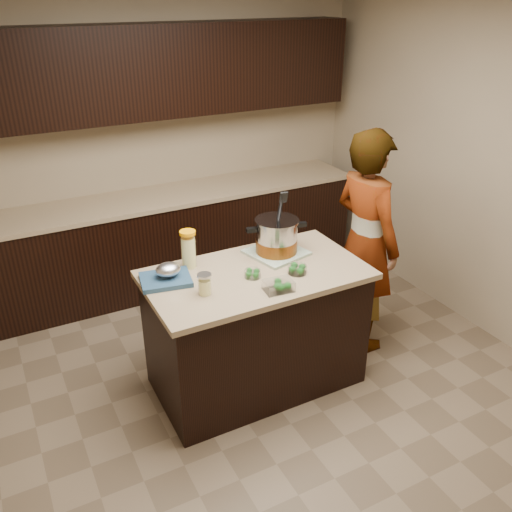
{
  "coord_description": "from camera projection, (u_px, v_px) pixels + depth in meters",
  "views": [
    {
      "loc": [
        -1.45,
        -2.79,
        2.59
      ],
      "look_at": [
        0.0,
        0.0,
        1.02
      ],
      "focal_mm": 38.0,
      "sensor_mm": 36.0,
      "label": 1
    }
  ],
  "objects": [
    {
      "name": "broccoli_tub_left",
      "position": [
        253.0,
        274.0,
        3.5
      ],
      "size": [
        0.12,
        0.12,
        0.05
      ],
      "rotation": [
        0.0,
        0.0,
        -0.12
      ],
      "color": "silver",
      "rests_on": "island"
    },
    {
      "name": "blue_tray",
      "position": [
        167.0,
        276.0,
        3.44
      ],
      "size": [
        0.35,
        0.3,
        0.12
      ],
      "rotation": [
        0.0,
        0.0,
        -0.18
      ],
      "color": "navy",
      "rests_on": "island"
    },
    {
      "name": "broccoli_tub_rect",
      "position": [
        278.0,
        286.0,
        3.35
      ],
      "size": [
        0.19,
        0.15,
        0.06
      ],
      "rotation": [
        0.0,
        0.0,
        -0.1
      ],
      "color": "silver",
      "rests_on": "island"
    },
    {
      "name": "island",
      "position": [
        256.0,
        329.0,
        3.77
      ],
      "size": [
        1.46,
        0.81,
        0.9
      ],
      "color": "black",
      "rests_on": "ground"
    },
    {
      "name": "broccoli_tub_right",
      "position": [
        297.0,
        269.0,
        3.55
      ],
      "size": [
        0.16,
        0.16,
        0.06
      ],
      "rotation": [
        0.0,
        0.0,
        -0.31
      ],
      "color": "silver",
      "rests_on": "island"
    },
    {
      "name": "stock_pot",
      "position": [
        277.0,
        238.0,
        3.76
      ],
      "size": [
        0.43,
        0.36,
        0.44
      ],
      "rotation": [
        0.0,
        0.0,
        -0.21
      ],
      "color": "#B7B7BC",
      "rests_on": "dish_towel"
    },
    {
      "name": "mason_jar",
      "position": [
        205.0,
        285.0,
        3.29
      ],
      "size": [
        0.11,
        0.11,
        0.14
      ],
      "rotation": [
        0.0,
        0.0,
        0.23
      ],
      "color": "#F0EB93",
      "rests_on": "island"
    },
    {
      "name": "dish_towel",
      "position": [
        276.0,
        252.0,
        3.81
      ],
      "size": [
        0.43,
        0.43,
        0.02
      ],
      "primitive_type": "cube",
      "rotation": [
        0.0,
        0.0,
        0.24
      ],
      "color": "#59845F",
      "rests_on": "island"
    },
    {
      "name": "person",
      "position": [
        365.0,
        242.0,
        4.07
      ],
      "size": [
        0.46,
        0.66,
        1.73
      ],
      "primitive_type": "imported",
      "rotation": [
        0.0,
        0.0,
        1.65
      ],
      "color": "gray",
      "rests_on": "ground"
    },
    {
      "name": "back_cabinets",
      "position": [
        168.0,
        188.0,
        4.93
      ],
      "size": [
        3.6,
        0.63,
        2.33
      ],
      "color": "black",
      "rests_on": "ground"
    },
    {
      "name": "ground_plane",
      "position": [
        256.0,
        380.0,
        3.97
      ],
      "size": [
        4.0,
        4.0,
        0.0
      ],
      "primitive_type": "plane",
      "color": "brown",
      "rests_on": "ground"
    },
    {
      "name": "room_shell",
      "position": [
        256.0,
        151.0,
        3.2
      ],
      "size": [
        4.04,
        4.04,
        2.72
      ],
      "color": "tan",
      "rests_on": "ground"
    },
    {
      "name": "lemonade_pitcher",
      "position": [
        189.0,
        251.0,
        3.59
      ],
      "size": [
        0.14,
        0.14,
        0.26
      ],
      "rotation": [
        0.0,
        0.0,
        -0.43
      ],
      "color": "#F0EB93",
      "rests_on": "island"
    }
  ]
}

